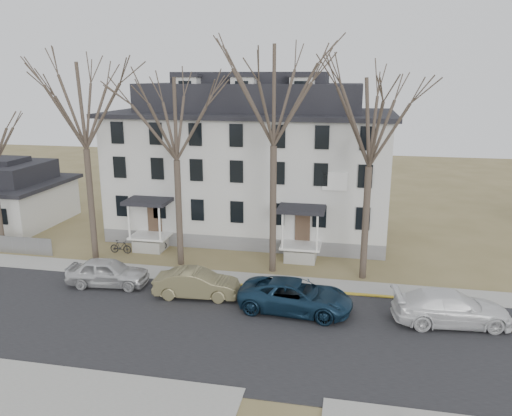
% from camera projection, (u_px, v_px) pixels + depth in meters
% --- Properties ---
extents(ground, '(120.00, 120.00, 0.00)m').
position_uv_depth(ground, '(214.00, 351.00, 21.99)').
color(ground, olive).
rests_on(ground, ground).
extents(main_road, '(120.00, 10.00, 0.04)m').
position_uv_depth(main_road, '(225.00, 329.00, 23.88)').
color(main_road, '#27272A').
rests_on(main_road, ground).
extents(far_sidewalk, '(120.00, 2.00, 0.08)m').
position_uv_depth(far_sidewalk, '(251.00, 281.00, 29.57)').
color(far_sidewalk, '#A09F97').
rests_on(far_sidewalk, ground).
extents(yellow_curb, '(14.00, 0.25, 0.06)m').
position_uv_depth(yellow_curb, '(335.00, 294.00, 27.77)').
color(yellow_curb, gold).
rests_on(yellow_curb, ground).
extents(boarding_house, '(20.80, 12.36, 12.05)m').
position_uv_depth(boarding_house, '(252.00, 163.00, 38.02)').
color(boarding_house, slate).
rests_on(boarding_house, ground).
extents(small_house, '(8.70, 8.70, 5.00)m').
position_uv_depth(small_house, '(8.00, 196.00, 40.76)').
color(small_house, beige).
rests_on(small_house, ground).
extents(tree_far_left, '(8.40, 8.40, 13.72)m').
position_uv_depth(tree_far_left, '(82.00, 100.00, 30.74)').
color(tree_far_left, '#473B31').
rests_on(tree_far_left, ground).
extents(tree_mid_left, '(7.80, 7.80, 12.74)m').
position_uv_depth(tree_mid_left, '(175.00, 113.00, 29.79)').
color(tree_mid_left, '#473B31').
rests_on(tree_mid_left, ground).
extents(tree_center, '(9.00, 9.00, 14.70)m').
position_uv_depth(tree_center, '(274.00, 88.00, 28.27)').
color(tree_center, '#473B31').
rests_on(tree_center, ground).
extents(tree_mid_right, '(7.80, 7.80, 12.74)m').
position_uv_depth(tree_mid_right, '(372.00, 116.00, 27.60)').
color(tree_mid_right, '#473B31').
rests_on(tree_mid_right, ground).
extents(car_silver, '(4.83, 2.31, 1.59)m').
position_uv_depth(car_silver, '(108.00, 273.00, 28.66)').
color(car_silver, silver).
rests_on(car_silver, ground).
extents(car_tan, '(4.73, 1.96, 1.52)m').
position_uv_depth(car_tan, '(197.00, 284.00, 27.18)').
color(car_tan, olive).
rests_on(car_tan, ground).
extents(car_navy, '(6.00, 3.14, 1.61)m').
position_uv_depth(car_navy, '(296.00, 297.00, 25.51)').
color(car_navy, '#132B41').
rests_on(car_navy, ground).
extents(car_white, '(5.83, 2.96, 1.62)m').
position_uv_depth(car_white, '(451.00, 309.00, 24.20)').
color(car_white, white).
rests_on(car_white, ground).
extents(bicycle_left, '(1.74, 0.83, 0.88)m').
position_uv_depth(bicycle_left, '(155.00, 244.00, 34.78)').
color(bicycle_left, black).
rests_on(bicycle_left, ground).
extents(bicycle_right, '(1.54, 0.44, 0.93)m').
position_uv_depth(bicycle_right, '(121.00, 247.00, 33.96)').
color(bicycle_right, black).
rests_on(bicycle_right, ground).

